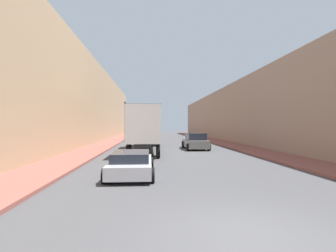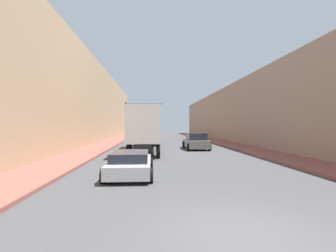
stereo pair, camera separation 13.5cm
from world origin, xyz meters
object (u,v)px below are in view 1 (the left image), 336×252
(semi_truck, at_px, (145,127))
(suv_car, at_px, (195,141))
(traffic_signal_gantry, at_px, (135,113))
(sedan_car, at_px, (131,163))

(semi_truck, height_order, suv_car, semi_truck)
(semi_truck, xyz_separation_m, traffic_signal_gantry, (-1.78, 15.09, 2.04))
(sedan_car, height_order, traffic_signal_gantry, traffic_signal_gantry)
(sedan_car, xyz_separation_m, suv_car, (5.39, 13.31, 0.20))
(semi_truck, height_order, sedan_car, semi_truck)
(traffic_signal_gantry, bearing_deg, semi_truck, -83.26)
(suv_car, relative_size, traffic_signal_gantry, 0.84)
(sedan_car, xyz_separation_m, traffic_signal_gantry, (-1.38, 27.18, 3.65))
(sedan_car, relative_size, traffic_signal_gantry, 0.81)
(semi_truck, height_order, traffic_signal_gantry, traffic_signal_gantry)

